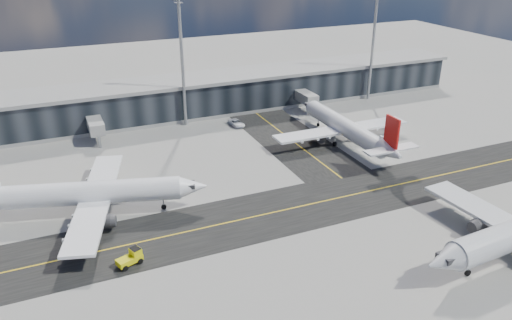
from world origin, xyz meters
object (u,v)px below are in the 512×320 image
object	(u,v)px
airliner_redtail	(346,128)
baggage_tug	(131,257)
airliner_af	(85,194)
service_van	(236,123)

from	to	relation	value
airliner_redtail	baggage_tug	distance (m)	54.65
airliner_af	baggage_tug	size ratio (longest dim) A/B	9.87
airliner_af	airliner_redtail	world-z (taller)	airliner_af
airliner_redtail	service_van	world-z (taller)	airliner_redtail
baggage_tug	airliner_af	bearing A→B (deg)	172.93
airliner_af	service_van	bearing A→B (deg)	143.48
airliner_af	airliner_redtail	bearing A→B (deg)	115.20
airliner_redtail	baggage_tug	world-z (taller)	airliner_redtail
service_van	airliner_redtail	bearing A→B (deg)	-53.87
airliner_redtail	service_van	bearing A→B (deg)	132.39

